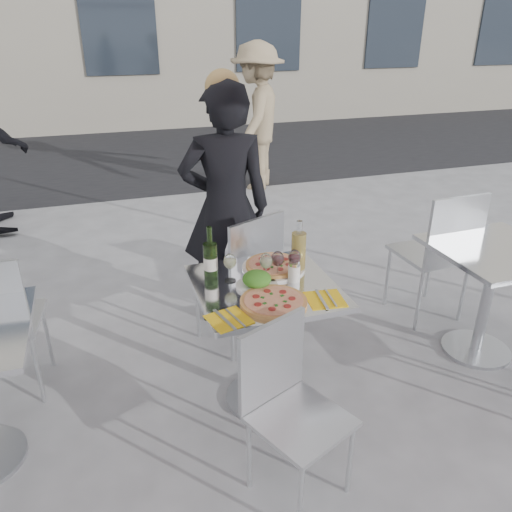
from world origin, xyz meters
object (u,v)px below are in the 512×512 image
object	(u,v)px
main_table	(265,319)
side_chair_rfar	(441,247)
sugar_shaker	(294,272)
pedestrian_b	(257,117)
salad_plate	(257,280)
carafe	(299,251)
woman_diner	(226,209)
wineglass_red_b	(294,258)
chair_near	(287,397)
wineglass_white_a	(230,262)
wineglass_red_a	(278,260)
pizza_near	(274,302)
wineglass_white_b	(266,262)
pizza_far	(273,266)
wine_bottle	(210,259)
napkin_left	(229,319)
chair_far	(245,271)
side_table_right	(491,279)
napkin_right	(325,299)

from	to	relation	value
main_table	side_chair_rfar	xyz separation A→B (m)	(1.45, 0.44, 0.05)
sugar_shaker	pedestrian_b	bearing A→B (deg)	74.44
pedestrian_b	salad_plate	size ratio (longest dim) A/B	8.31
pedestrian_b	salad_plate	bearing A→B (deg)	13.06
pedestrian_b	carafe	bearing A→B (deg)	16.26
woman_diner	wineglass_red_b	bearing A→B (deg)	107.35
chair_near	wineglass_red_b	bearing A→B (deg)	42.77
wineglass_white_a	wineglass_red_a	world-z (taller)	same
pedestrian_b	wineglass_red_b	size ratio (longest dim) A/B	11.60
chair_near	main_table	bearing A→B (deg)	57.68
woman_diner	wineglass_white_a	xyz separation A→B (m)	(-0.20, -0.85, 0.01)
pizza_near	wineglass_red_b	bearing A→B (deg)	49.61
woman_diner	pedestrian_b	distance (m)	3.32
wineglass_red_b	sugar_shaker	bearing A→B (deg)	-112.56
wineglass_white_b	wineglass_red_a	size ratio (longest dim) A/B	1.00
pedestrian_b	pizza_far	xyz separation A→B (m)	(-1.18, -3.86, -0.15)
salad_plate	wine_bottle	size ratio (longest dim) A/B	0.75
carafe	wineglass_red_b	distance (m)	0.08
chair_near	napkin_left	xyz separation A→B (m)	(-0.18, 0.30, 0.26)
chair_far	wineglass_white_b	world-z (taller)	chair_far
wineglass_white_b	napkin_left	world-z (taller)	wineglass_white_b
side_chair_rfar	pizza_near	size ratio (longest dim) A/B	2.99
side_chair_rfar	woman_diner	size ratio (longest dim) A/B	0.58
wine_bottle	pizza_far	bearing A→B (deg)	1.05
side_chair_rfar	wineglass_red_b	world-z (taller)	side_chair_rfar
chair_near	carafe	bearing A→B (deg)	41.27
chair_far	wineglass_white_b	distance (m)	0.59
main_table	pizza_near	bearing A→B (deg)	-96.59
pedestrian_b	carafe	world-z (taller)	pedestrian_b
side_table_right	wineglass_white_a	bearing A→B (deg)	176.56
pizza_near	wineglass_red_b	size ratio (longest dim) A/B	2.09
wine_bottle	wineglass_white_b	world-z (taller)	wine_bottle
wine_bottle	napkin_left	distance (m)	0.45
pizza_near	salad_plate	world-z (taller)	salad_plate
chair_far	wineglass_white_a	world-z (taller)	chair_far
side_chair_rfar	salad_plate	xyz separation A→B (m)	(-1.49, -0.44, 0.20)
side_table_right	woman_diner	world-z (taller)	woman_diner
wineglass_red_b	salad_plate	bearing A→B (deg)	-167.79
chair_near	woman_diner	world-z (taller)	woman_diner
pizza_far	wineglass_red_b	bearing A→B (deg)	-60.13
pizza_near	wineglass_white_b	distance (m)	0.26
napkin_right	wineglass_red_a	bearing A→B (deg)	123.99
wineglass_white_a	napkin_left	size ratio (longest dim) A/B	0.72
chair_near	woman_diner	bearing A→B (deg)	61.58
pizza_near	sugar_shaker	xyz separation A→B (m)	(0.18, 0.19, 0.04)
pizza_near	pedestrian_b	bearing A→B (deg)	72.82
wine_bottle	wineglass_white_b	distance (m)	0.29
woman_diner	sugar_shaker	size ratio (longest dim) A/B	15.86
chair_near	wineglass_white_b	size ratio (longest dim) A/B	5.28
wineglass_red_b	woman_diner	bearing A→B (deg)	98.56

